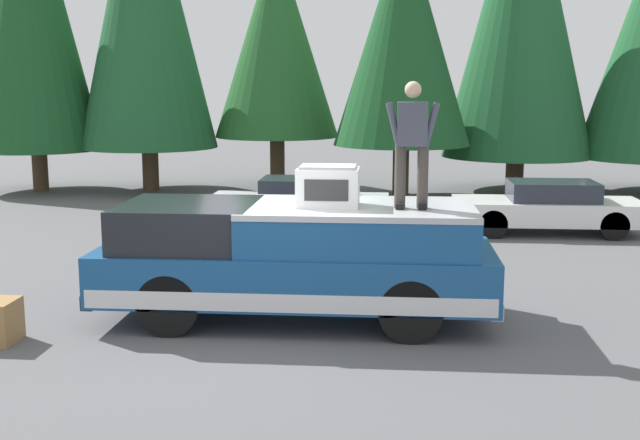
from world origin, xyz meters
name	(u,v)px	position (x,y,z in m)	size (l,w,h in m)	color
ground_plane	(269,328)	(0.00, 0.00, 0.00)	(90.00, 90.00, 0.00)	#565659
pickup_truck	(296,259)	(0.46, -0.33, 0.87)	(2.01, 5.54, 1.65)	navy
compressor_unit	(328,186)	(0.38, -0.78, 1.93)	(0.65, 0.84, 0.56)	silver
person_on_truck_bed	(412,141)	(0.26, -1.91, 2.55)	(0.29, 0.72, 1.69)	#423D38
parked_car_white	(548,207)	(7.48, -5.15, 0.58)	(1.64, 4.10, 1.16)	white
parked_car_silver	(300,203)	(7.60, 0.42, 0.58)	(1.64, 4.10, 1.16)	silver
conifer_left	(522,4)	(14.53, -5.48, 5.60)	(4.54, 4.54, 10.16)	#4C3826
conifer_center_left	(403,34)	(12.78, -1.95, 4.66)	(3.92, 3.92, 7.82)	#4C3826
conifer_center_right	(276,39)	(14.74, 1.94, 4.65)	(3.89, 3.89, 7.72)	#4C3826
conifer_far_right	(30,2)	(13.24, 9.12, 5.66)	(3.90, 3.90, 10.08)	#4C3826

